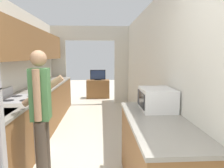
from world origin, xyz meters
TOP-DOWN VIEW (x-y plane):
  - wall_left at (-1.18, 2.60)m, footprint 0.38×7.94m
  - wall_right at (1.26, 2.17)m, footprint 0.06×7.94m
  - wall_far_with_doorway at (0.00, 5.57)m, footprint 2.87×0.06m
  - counter_left at (-0.93, 3.34)m, footprint 0.62×4.51m
  - counter_right at (0.93, 1.04)m, footprint 0.62×1.57m
  - range_oven at (-0.93, 2.21)m, footprint 0.66×0.72m
  - person at (-0.38, 1.39)m, footprint 0.52×0.38m
  - microwave at (1.02, 1.41)m, footprint 0.40×0.47m
  - tv_cabinet at (0.23, 6.44)m, footprint 0.84×0.42m
  - television at (0.23, 6.40)m, footprint 0.56×0.16m

SIDE VIEW (x-z plane):
  - tv_cabinet at x=0.23m, z-range 0.00..0.67m
  - counter_right at x=0.93m, z-range 0.00..0.90m
  - counter_left at x=-0.93m, z-range 0.00..0.90m
  - range_oven at x=-0.93m, z-range -0.06..0.98m
  - television at x=0.23m, z-range 0.67..1.05m
  - person at x=-0.38m, z-range 0.06..1.69m
  - microwave at x=1.02m, z-range 0.90..1.17m
  - wall_right at x=1.26m, z-range 0.00..2.50m
  - wall_far_with_doorway at x=0.00m, z-range 0.18..2.68m
  - wall_left at x=-1.18m, z-range 0.24..2.74m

